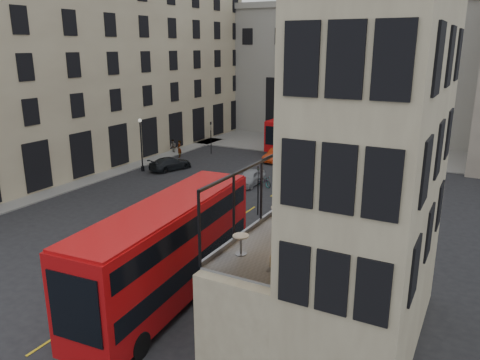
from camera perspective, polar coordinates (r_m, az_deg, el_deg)
The scene contains 31 objects.
ground at distance 25.47m, azimuth -8.02°, elevation -12.88°, with size 140.00×140.00×0.00m, color black.
host_building_main at distance 18.67m, azimuth 16.49°, elevation 1.54°, with size 7.26×11.40×15.10m.
host_frontage at distance 21.57m, azimuth 6.14°, elevation -11.68°, with size 3.00×11.00×4.50m, color #C2B691.
cafe_floor at distance 20.60m, azimuth 6.33°, elevation -6.01°, with size 3.00×10.00×0.10m, color slate.
building_left at distance 55.37m, azimuth -19.29°, elevation 14.29°, with size 14.60×50.60×22.00m.
gateway at distance 68.38m, azimuth 12.92°, elevation 13.25°, with size 35.00×10.60×18.00m.
pavement_far at distance 60.34m, azimuth 8.86°, elevation 4.20°, with size 40.00×12.00×0.12m, color slate.
pavement_left at distance 47.92m, azimuth -20.97°, elevation 0.22°, with size 8.00×48.00×0.12m, color slate.
traffic_light_near at distance 34.55m, azimuth 2.23°, elevation -0.49°, with size 0.16×0.20×3.80m.
traffic_light_far at distance 54.82m, azimuth -3.57°, elevation 5.69°, with size 0.16×0.20×3.80m.
street_lamp_a at distance 48.04m, azimuth -11.92°, elevation 3.86°, with size 0.36×0.36×5.33m.
street_lamp_b at distance 56.20m, azimuth 7.57°, elevation 5.81°, with size 0.36×0.36×5.33m.
bus_near at distance 23.21m, azimuth -8.79°, elevation -8.10°, with size 3.87×12.83×5.04m.
bus_far at distance 58.43m, azimuth 6.01°, elevation 6.06°, with size 2.33×9.85×3.93m.
car_a at distance 42.63m, azimuth 1.25°, elevation 0.31°, with size 1.64×4.08×1.39m, color gray.
car_b at distance 51.66m, azimuth 4.44°, elevation 3.05°, with size 1.44×4.12×1.36m, color #AB290A.
car_c at distance 48.35m, azimuth -8.49°, elevation 2.00°, with size 1.86×4.57×1.32m, color black.
bicycle at distance 42.19m, azimuth 2.90°, elevation -0.16°, with size 0.65×1.88×0.99m, color gray.
cyclist at distance 34.17m, azimuth -3.46°, elevation -3.36°, with size 0.67×0.44×1.83m, color #CDEC18.
pedestrian_a at distance 55.69m, azimuth -8.16°, elevation 4.05°, with size 0.81×0.63×1.67m, color gray.
pedestrian_b at distance 58.35m, azimuth 8.71°, elevation 4.66°, with size 1.18×0.68×1.83m, color gray.
pedestrian_c at distance 58.21m, azimuth 12.72°, elevation 4.30°, with size 0.94×0.39×1.60m, color gray.
pedestrian_d at distance 59.98m, azimuth 16.67°, elevation 4.48°, with size 0.90×0.58×1.84m, color gray.
pedestrian_e at distance 53.73m, azimuth -7.42°, elevation 3.78°, with size 0.70×0.46×1.92m, color gray.
cafe_table_near at distance 17.84m, azimuth 0.10°, elevation -7.53°, with size 0.62×0.62×0.78m.
cafe_table_mid at distance 20.67m, azimuth 4.73°, elevation -4.07°, with size 0.68×0.68×0.85m.
cafe_table_far at distance 23.02m, azimuth 7.40°, elevation -2.06°, with size 0.67×0.67×0.84m.
cafe_chair_a at distance 17.03m, azimuth 4.65°, elevation -9.77°, with size 0.48×0.48×0.83m.
cafe_chair_b at distance 19.24m, azimuth 8.06°, elevation -6.80°, with size 0.39×0.39×0.77m.
cafe_chair_c at distance 19.85m, azimuth 8.55°, elevation -5.93°, with size 0.56×0.56×0.93m.
cafe_chair_d at distance 23.32m, azimuth 12.32°, elevation -2.83°, with size 0.43×0.43×0.84m.
Camera 1 is at (13.50, -17.78, 12.25)m, focal length 35.00 mm.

